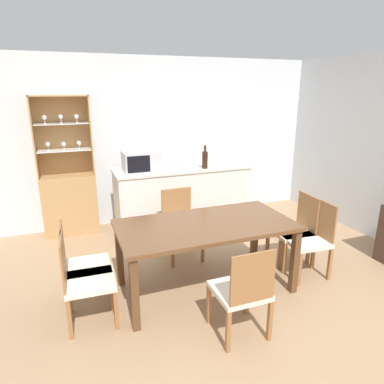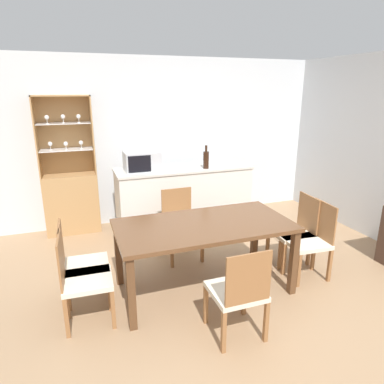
{
  "view_description": "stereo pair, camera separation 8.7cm",
  "coord_description": "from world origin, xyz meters",
  "px_view_note": "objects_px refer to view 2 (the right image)",
  "views": [
    {
      "loc": [
        -1.5,
        -2.66,
        2.07
      ],
      "look_at": [
        -0.06,
        1.12,
        0.85
      ],
      "focal_mm": 32.0,
      "sensor_mm": 36.0,
      "label": 1
    },
    {
      "loc": [
        -1.42,
        -2.69,
        2.07
      ],
      "look_at": [
        -0.06,
        1.12,
        0.85
      ],
      "focal_mm": 32.0,
      "sensor_mm": 36.0,
      "label": 2
    }
  ],
  "objects_px": {
    "display_cabinet": "(71,193)",
    "microwave": "(142,161)",
    "wine_bottle": "(206,159)",
    "dining_chair_side_left_far": "(81,265)",
    "dining_chair_head_far": "(181,225)",
    "dining_chair_side_right_near": "(310,240)",
    "dining_chair_side_left_near": "(82,279)",
    "dining_table": "(204,231)",
    "dining_chair_head_near": "(238,292)",
    "dining_chair_side_right_far": "(295,231)"
  },
  "relations": [
    {
      "from": "display_cabinet",
      "to": "microwave",
      "type": "xyz_separation_m",
      "value": [
        0.97,
        -0.53,
        0.52
      ]
    },
    {
      "from": "dining_table",
      "to": "dining_chair_side_right_far",
      "type": "xyz_separation_m",
      "value": [
        1.23,
        0.13,
        -0.23
      ]
    },
    {
      "from": "dining_chair_head_far",
      "to": "dining_chair_side_right_near",
      "type": "height_order",
      "value": "same"
    },
    {
      "from": "dining_chair_side_right_far",
      "to": "dining_chair_side_left_near",
      "type": "relative_size",
      "value": 1.0
    },
    {
      "from": "dining_chair_side_right_near",
      "to": "wine_bottle",
      "type": "distance_m",
      "value": 1.8
    },
    {
      "from": "dining_table",
      "to": "dining_chair_head_near",
      "type": "relative_size",
      "value": 2.08
    },
    {
      "from": "dining_chair_head_near",
      "to": "display_cabinet",
      "type": "bearing_deg",
      "value": 113.97
    },
    {
      "from": "dining_table",
      "to": "dining_chair_side_right_far",
      "type": "bearing_deg",
      "value": 6.23
    },
    {
      "from": "dining_table",
      "to": "dining_chair_head_far",
      "type": "height_order",
      "value": "dining_chair_head_far"
    },
    {
      "from": "display_cabinet",
      "to": "dining_chair_side_left_far",
      "type": "distance_m",
      "value": 1.97
    },
    {
      "from": "dining_table",
      "to": "dining_chair_side_left_far",
      "type": "xyz_separation_m",
      "value": [
        -1.23,
        0.14,
        -0.23
      ]
    },
    {
      "from": "display_cabinet",
      "to": "dining_table",
      "type": "bearing_deg",
      "value": -58.84
    },
    {
      "from": "dining_chair_head_far",
      "to": "microwave",
      "type": "relative_size",
      "value": 1.81
    },
    {
      "from": "dining_table",
      "to": "dining_chair_side_right_near",
      "type": "distance_m",
      "value": 1.26
    },
    {
      "from": "display_cabinet",
      "to": "dining_chair_side_left_near",
      "type": "xyz_separation_m",
      "value": [
        0.04,
        -2.24,
        -0.16
      ]
    },
    {
      "from": "microwave",
      "to": "wine_bottle",
      "type": "height_order",
      "value": "wine_bottle"
    },
    {
      "from": "dining_table",
      "to": "wine_bottle",
      "type": "height_order",
      "value": "wine_bottle"
    },
    {
      "from": "wine_bottle",
      "to": "microwave",
      "type": "bearing_deg",
      "value": 168.38
    },
    {
      "from": "dining_chair_side_right_far",
      "to": "dining_chair_head_near",
      "type": "relative_size",
      "value": 1.0
    },
    {
      "from": "dining_chair_side_left_near",
      "to": "microwave",
      "type": "relative_size",
      "value": 1.81
    },
    {
      "from": "display_cabinet",
      "to": "dining_chair_side_left_far",
      "type": "height_order",
      "value": "display_cabinet"
    },
    {
      "from": "display_cabinet",
      "to": "wine_bottle",
      "type": "bearing_deg",
      "value": -21.04
    },
    {
      "from": "display_cabinet",
      "to": "dining_chair_head_far",
      "type": "xyz_separation_m",
      "value": [
        1.27,
        -1.31,
        -0.16
      ]
    },
    {
      "from": "dining_table",
      "to": "dining_chair_side_right_near",
      "type": "xyz_separation_m",
      "value": [
        1.23,
        -0.14,
        -0.23
      ]
    },
    {
      "from": "microwave",
      "to": "dining_chair_side_right_near",
      "type": "bearing_deg",
      "value": -48.17
    },
    {
      "from": "dining_table",
      "to": "dining_chair_side_left_near",
      "type": "distance_m",
      "value": 1.26
    },
    {
      "from": "dining_chair_head_near",
      "to": "wine_bottle",
      "type": "relative_size",
      "value": 2.62
    },
    {
      "from": "display_cabinet",
      "to": "dining_chair_head_near",
      "type": "relative_size",
      "value": 2.31
    },
    {
      "from": "dining_chair_head_near",
      "to": "dining_chair_side_right_near",
      "type": "distance_m",
      "value": 1.39
    },
    {
      "from": "dining_chair_side_left_near",
      "to": "dining_chair_side_right_near",
      "type": "relative_size",
      "value": 1.0
    },
    {
      "from": "dining_table",
      "to": "microwave",
      "type": "xyz_separation_m",
      "value": [
        -0.31,
        1.58,
        0.45
      ]
    },
    {
      "from": "dining_chair_side_left_far",
      "to": "dining_chair_head_near",
      "type": "xyz_separation_m",
      "value": [
        1.23,
        -0.93,
        0.0
      ]
    },
    {
      "from": "wine_bottle",
      "to": "dining_chair_side_left_far",
      "type": "bearing_deg",
      "value": -145.22
    },
    {
      "from": "dining_chair_side_left_far",
      "to": "dining_chair_side_right_near",
      "type": "relative_size",
      "value": 1.0
    },
    {
      "from": "display_cabinet",
      "to": "dining_chair_head_far",
      "type": "distance_m",
      "value": 1.84
    },
    {
      "from": "dining_chair_side_left_near",
      "to": "wine_bottle",
      "type": "xyz_separation_m",
      "value": [
        1.81,
        1.53,
        0.68
      ]
    },
    {
      "from": "wine_bottle",
      "to": "dining_chair_side_left_near",
      "type": "bearing_deg",
      "value": -139.75
    },
    {
      "from": "dining_chair_side_right_far",
      "to": "dining_chair_side_right_near",
      "type": "distance_m",
      "value": 0.28
    },
    {
      "from": "dining_chair_side_right_near",
      "to": "microwave",
      "type": "distance_m",
      "value": 2.4
    },
    {
      "from": "dining_chair_side_left_far",
      "to": "wine_bottle",
      "type": "xyz_separation_m",
      "value": [
        1.81,
        1.26,
        0.68
      ]
    },
    {
      "from": "dining_chair_side_left_far",
      "to": "microwave",
      "type": "relative_size",
      "value": 1.81
    },
    {
      "from": "dining_chair_side_left_far",
      "to": "dining_chair_side_right_near",
      "type": "bearing_deg",
      "value": 85.37
    },
    {
      "from": "dining_chair_side_left_near",
      "to": "wine_bottle",
      "type": "relative_size",
      "value": 2.62
    },
    {
      "from": "wine_bottle",
      "to": "dining_chair_side_right_far",
      "type": "bearing_deg",
      "value": -62.58
    },
    {
      "from": "dining_table",
      "to": "dining_chair_side_left_near",
      "type": "bearing_deg",
      "value": -173.71
    },
    {
      "from": "dining_table",
      "to": "dining_chair_head_far",
      "type": "relative_size",
      "value": 2.08
    },
    {
      "from": "dining_chair_head_near",
      "to": "microwave",
      "type": "xyz_separation_m",
      "value": [
        -0.31,
        2.37,
        0.68
      ]
    },
    {
      "from": "dining_chair_head_far",
      "to": "microwave",
      "type": "xyz_separation_m",
      "value": [
        -0.3,
        0.78,
        0.68
      ]
    },
    {
      "from": "dining_chair_side_right_far",
      "to": "microwave",
      "type": "height_order",
      "value": "microwave"
    },
    {
      "from": "dining_chair_head_far",
      "to": "wine_bottle",
      "type": "relative_size",
      "value": 2.62
    }
  ]
}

